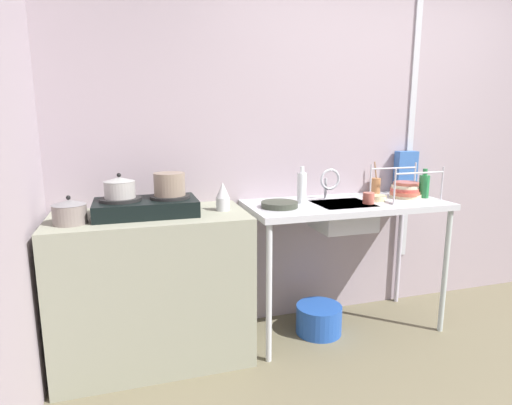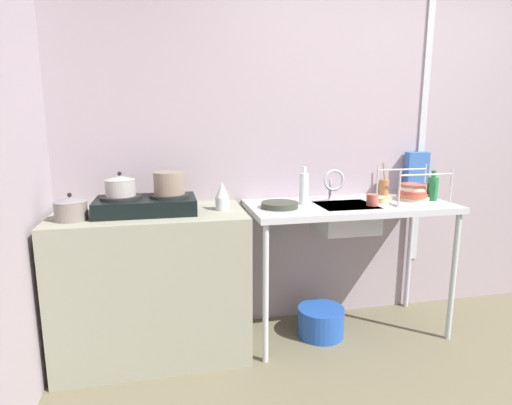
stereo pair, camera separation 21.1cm
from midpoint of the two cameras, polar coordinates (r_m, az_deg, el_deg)
name	(u,v)px [view 1 (the left image)]	position (r m, az deg, el deg)	size (l,w,h in m)	color
wall_back	(373,144)	(3.31, 13.85, 7.77)	(5.38, 0.10, 2.55)	#A1929A
wall_metal_strip	(411,127)	(3.42, 18.71, 9.75)	(0.05, 0.01, 2.04)	silver
counter_concrete	(153,288)	(2.69, -16.04, -11.13)	(1.14, 0.59, 0.91)	gray
counter_sink	(346,213)	(2.88, 10.11, -1.44)	(1.35, 0.59, 0.91)	silver
stove	(146,206)	(2.54, -17.05, -0.52)	(0.58, 0.34, 0.11)	black
pot_on_left_burner	(120,187)	(2.53, -20.37, 1.92)	(0.17, 0.17, 0.14)	#A29E9A
pot_on_right_burner	(170,184)	(2.52, -14.05, 2.43)	(0.18, 0.18, 0.13)	#81705E
pot_beside_stove	(70,212)	(2.48, -26.30, -1.16)	(0.18, 0.18, 0.15)	gray
percolator	(223,197)	(2.56, -6.89, 0.77)	(0.09, 0.09, 0.17)	silver
sink_basin	(343,216)	(2.83, 9.62, -1.86)	(0.37, 0.32, 0.17)	silver
faucet	(329,181)	(2.89, 7.92, 2.97)	(0.15, 0.08, 0.22)	silver
frying_pan	(279,205)	(2.65, 0.94, -0.30)	(0.23, 0.23, 0.04)	#35392E
dish_rack	(405,192)	(3.06, 17.78, 1.40)	(0.39, 0.30, 0.24)	#B8B8C0
cup_by_rack	(369,198)	(2.83, 13.03, 0.56)	(0.08, 0.08, 0.07)	#B95A4A
small_bowl_on_drainboard	(377,198)	(2.96, 14.19, 0.59)	(0.13, 0.13, 0.04)	beige
bottle_by_sink	(302,187)	(2.77, 4.08, 2.06)	(0.06, 0.06, 0.25)	white
bottle_by_rack	(424,186)	(3.09, 20.12, 2.05)	(0.07, 0.07, 0.21)	#26793F
cereal_box	(405,172)	(3.36, 18.01, 4.01)	(0.16, 0.08, 0.31)	#3563AD
utensil_jar	(375,185)	(3.24, 14.18, 2.26)	(0.07, 0.07, 0.24)	#A56A3E
bucket_on_floor	(319,319)	(3.03, 6.52, -15.52)	(0.32, 0.32, 0.20)	#2250AE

